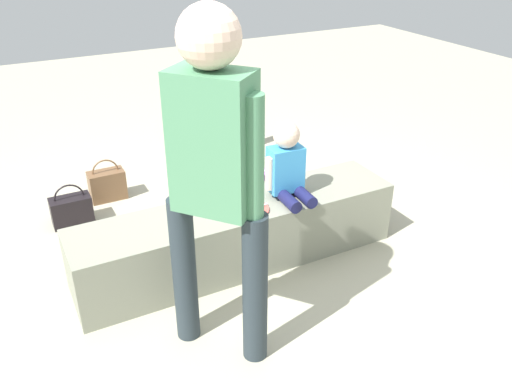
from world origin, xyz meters
TOP-DOWN VIEW (x-y plane):
  - ground_plane at (0.00, 0.00)m, footprint 12.00×12.00m
  - concrete_ledge at (0.00, 0.00)m, footprint 2.04×0.44m
  - child_seated at (0.32, -0.03)m, footprint 0.28×0.32m
  - adult_standing at (-0.40, -0.61)m, footprint 0.38×0.41m
  - cake_plate at (0.04, -0.08)m, footprint 0.22×0.22m
  - gift_bag at (0.44, 0.49)m, footprint 0.25×0.11m
  - railing_post at (0.37, 1.52)m, footprint 0.36×0.36m
  - water_bottle_near_gift at (0.43, 0.87)m, footprint 0.07×0.07m
  - handbag_black_leather at (-0.85, 0.98)m, footprint 0.28×0.15m
  - handbag_brown_canvas at (-0.54, 1.23)m, footprint 0.27×0.14m

SIDE VIEW (x-z plane):
  - ground_plane at x=0.00m, z-range 0.00..0.00m
  - water_bottle_near_gift at x=0.43m, z-range -0.01..0.18m
  - handbag_black_leather at x=-0.85m, z-range -0.05..0.26m
  - handbag_brown_canvas at x=-0.54m, z-range -0.04..0.29m
  - gift_bag at x=0.44m, z-range -0.02..0.36m
  - concrete_ledge at x=0.00m, z-range 0.00..0.41m
  - railing_post at x=0.37m, z-range -0.14..0.99m
  - cake_plate at x=0.04m, z-range 0.40..0.46m
  - child_seated at x=0.32m, z-range 0.38..0.86m
  - adult_standing at x=-0.40m, z-range 0.17..1.86m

